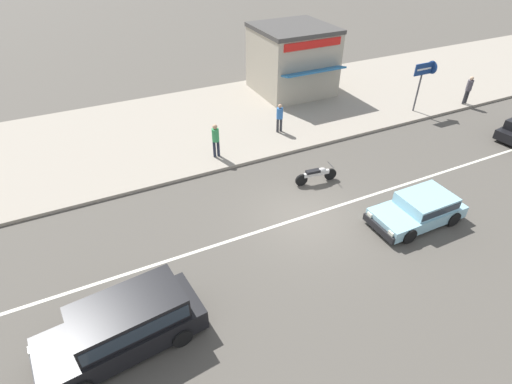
{
  "coord_description": "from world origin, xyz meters",
  "views": [
    {
      "loc": [
        -7.16,
        -10.32,
        10.17
      ],
      "look_at": [
        -1.51,
        1.38,
        0.8
      ],
      "focal_mm": 28.0,
      "sensor_mm": 36.0,
      "label": 1
    }
  ],
  "objects": [
    {
      "name": "ground_plane",
      "position": [
        0.0,
        0.0,
        0.0
      ],
      "size": [
        160.0,
        160.0,
        0.0
      ],
      "primitive_type": "plane",
      "color": "#544F47"
    },
    {
      "name": "lane_centre_stripe",
      "position": [
        0.0,
        0.0,
        0.0
      ],
      "size": [
        50.4,
        0.14,
        0.01
      ],
      "primitive_type": "cube",
      "color": "silver",
      "rests_on": "ground"
    },
    {
      "name": "kerb_strip",
      "position": [
        0.0,
        9.6,
        0.07
      ],
      "size": [
        68.0,
        10.0,
        0.15
      ],
      "primitive_type": "cube",
      "color": "#9E9384",
      "rests_on": "ground"
    },
    {
      "name": "hatchback_pale_blue_0",
      "position": [
        3.91,
        -2.1,
        0.59
      ],
      "size": [
        3.74,
        1.85,
        1.1
      ],
      "color": "#93C6D6",
      "rests_on": "ground"
    },
    {
      "name": "minivan_black_2",
      "position": [
        -7.46,
        -2.67,
        0.84
      ],
      "size": [
        4.71,
        2.27,
        1.56
      ],
      "color": "black",
      "rests_on": "ground"
    },
    {
      "name": "motorcycle_0",
      "position": [
        1.74,
        1.88,
        0.43
      ],
      "size": [
        1.99,
        0.56,
        0.8
      ],
      "color": "black",
      "rests_on": "ground"
    },
    {
      "name": "arrow_signboard",
      "position": [
        11.59,
        5.59,
        2.56
      ],
      "size": [
        1.64,
        0.73,
        2.9
      ],
      "color": "#4C4C51",
      "rests_on": "kerb_strip"
    },
    {
      "name": "pedestrian_near_clock",
      "position": [
        14.59,
        5.04,
        1.16
      ],
      "size": [
        0.34,
        0.34,
        1.72
      ],
      "color": "#333338",
      "rests_on": "kerb_strip"
    },
    {
      "name": "pedestrian_mid_kerb",
      "position": [
        2.47,
        6.73,
        1.07
      ],
      "size": [
        0.34,
        0.34,
        1.58
      ],
      "color": "#333338",
      "rests_on": "kerb_strip"
    },
    {
      "name": "pedestrian_by_shop",
      "position": [
        -1.54,
        5.73,
        1.15
      ],
      "size": [
        0.34,
        0.34,
        1.71
      ],
      "color": "#232838",
      "rests_on": "kerb_strip"
    },
    {
      "name": "shopfront_corner_warung",
      "position": [
        6.0,
        11.62,
        2.19
      ],
      "size": [
        4.56,
        5.25,
        4.07
      ],
      "color": "#B2A893",
      "rests_on": "kerb_strip"
    }
  ]
}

